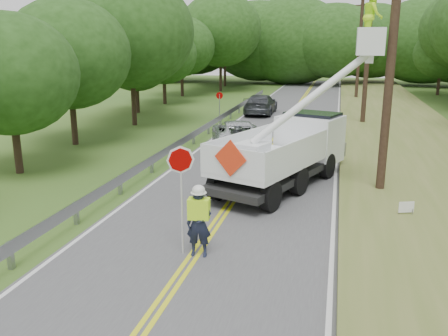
# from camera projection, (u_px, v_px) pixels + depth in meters

# --- Properties ---
(ground) EXTENTS (140.00, 140.00, 0.00)m
(ground) POSITION_uv_depth(u_px,v_px,m) (155.00, 313.00, 9.61)
(ground) COLOR #2F5321
(ground) RESTS_ON ground
(road) EXTENTS (7.20, 96.00, 0.03)m
(road) POSITION_uv_depth(u_px,v_px,m) (263.00, 156.00, 22.76)
(road) COLOR #4A4A4D
(road) RESTS_ON ground
(guardrail) EXTENTS (0.18, 48.00, 0.77)m
(guardrail) POSITION_uv_depth(u_px,v_px,m) (189.00, 138.00, 24.38)
(guardrail) COLOR gray
(guardrail) RESTS_ON ground
(utility_poles) EXTENTS (1.60, 43.30, 10.00)m
(utility_poles) POSITION_uv_depth(u_px,v_px,m) (376.00, 44.00, 23.11)
(utility_poles) COLOR black
(utility_poles) RESTS_ON ground
(tall_grass_verge) EXTENTS (7.00, 96.00, 0.30)m
(tall_grass_verge) POSITION_uv_depth(u_px,v_px,m) (420.00, 162.00, 21.11)
(tall_grass_verge) COLOR #536627
(tall_grass_verge) RESTS_ON ground
(treeline_left) EXTENTS (10.48, 57.57, 10.65)m
(treeline_left) POSITION_uv_depth(u_px,v_px,m) (177.00, 39.00, 40.52)
(treeline_left) COLOR #332319
(treeline_left) RESTS_ON ground
(treeline_horizon) EXTENTS (57.50, 13.91, 11.19)m
(treeline_horizon) POSITION_uv_depth(u_px,v_px,m) (324.00, 41.00, 60.63)
(treeline_horizon) COLOR #1D3F11
(treeline_horizon) RESTS_ON ground
(flagger) EXTENTS (1.11, 0.48, 2.86)m
(flagger) POSITION_uv_depth(u_px,v_px,m) (198.00, 218.00, 11.91)
(flagger) COLOR #191E33
(flagger) RESTS_ON road
(bucket_truck) EXTENTS (5.68, 7.53, 6.98)m
(bucket_truck) POSITION_uv_depth(u_px,v_px,m) (298.00, 142.00, 18.33)
(bucket_truck) COLOR black
(bucket_truck) RESTS_ON road
(suv_silver) EXTENTS (3.86, 5.74, 1.46)m
(suv_silver) POSITION_uv_depth(u_px,v_px,m) (237.00, 134.00, 24.31)
(suv_silver) COLOR silver
(suv_silver) RESTS_ON road
(suv_darkgrey) EXTENTS (2.13, 5.15, 1.49)m
(suv_darkgrey) POSITION_uv_depth(u_px,v_px,m) (261.00, 104.00, 36.12)
(suv_darkgrey) COLOR #3A3E43
(suv_darkgrey) RESTS_ON road
(stop_sign_permanent) EXTENTS (0.46, 0.14, 2.20)m
(stop_sign_permanent) POSITION_uv_depth(u_px,v_px,m) (220.00, 104.00, 30.99)
(stop_sign_permanent) COLOR gray
(stop_sign_permanent) RESTS_ON ground
(yard_sign) EXTENTS (0.46, 0.19, 0.69)m
(yard_sign) POSITION_uv_depth(u_px,v_px,m) (406.00, 208.00, 14.24)
(yard_sign) COLOR white
(yard_sign) RESTS_ON ground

